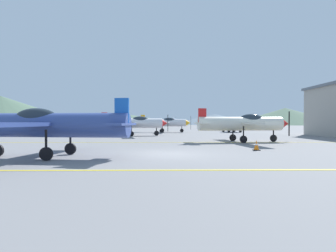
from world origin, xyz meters
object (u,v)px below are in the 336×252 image
Objects in this scene: airplane_back at (165,122)px; traffic_cone_front at (256,145)px; airplane_far at (135,123)px; airplane_mid at (244,123)px; airplane_near at (49,124)px; car_sedan at (232,127)px.

traffic_cone_front is at bearing -79.22° from airplane_back.
airplane_far and airplane_back have the same top height.
airplane_far is at bearing 134.69° from airplane_mid.
airplane_far is at bearing 117.61° from traffic_cone_front.
airplane_near is 11.00m from traffic_cone_front.
airplane_far is at bearing -108.66° from airplane_back.
airplane_near is 1.00× the size of airplane_back.
airplane_far reaches higher than car_sedan.
airplane_far is 1.00× the size of airplane_back.
airplane_mid and airplane_far have the same top height.
traffic_cone_front is (-1.16, -6.63, -1.22)m from airplane_mid.
airplane_near and airplane_far have the same top height.
airplane_back reaches higher than traffic_cone_front.
car_sedan is at bearing 79.32° from traffic_cone_front.
airplane_near is 15.24× the size of traffic_cone_front.
traffic_cone_front is (8.67, -16.57, -1.22)m from airplane_far.
airplane_mid is at bearing -72.80° from airplane_back.
airplane_mid is 21.32m from airplane_back.
airplane_mid is 1.00× the size of airplane_far.
airplane_near is at bearing -164.58° from traffic_cone_front.
car_sedan is 7.51× the size of traffic_cone_front.
car_sedan is at bearing 5.12° from airplane_back.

